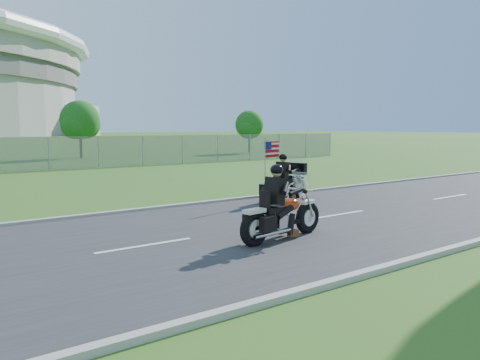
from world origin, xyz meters
TOP-DOWN VIEW (x-y plane):
  - ground at (0.00, 0.00)m, footprint 420.00×420.00m
  - road at (0.00, 0.00)m, footprint 120.00×8.00m
  - curb_north at (0.00, 4.05)m, footprint 120.00×0.18m
  - curb_south at (0.00, -4.05)m, footprint 120.00×0.18m
  - tree_fence_near at (6.04, 30.04)m, footprint 3.52×3.28m
  - tree_fence_far at (22.04, 28.03)m, footprint 3.08×2.87m
  - motorcycle_lead at (0.76, -1.25)m, footprint 2.62×0.86m
  - motorcycle_follow at (4.56, 2.89)m, footprint 2.44×1.13m

SIDE VIEW (x-z plane):
  - ground at x=0.00m, z-range 0.00..0.00m
  - road at x=0.00m, z-range 0.00..0.04m
  - curb_north at x=0.00m, z-range -0.01..0.11m
  - curb_south at x=0.00m, z-range -0.01..0.11m
  - motorcycle_lead at x=0.76m, z-range -0.33..1.44m
  - motorcycle_follow at x=4.56m, z-range -0.47..1.61m
  - tree_fence_far at x=22.04m, z-range 0.54..4.74m
  - tree_fence_near at x=6.04m, z-range 0.60..5.35m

